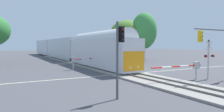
{
  "coord_description": "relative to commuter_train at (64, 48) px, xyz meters",
  "views": [
    {
      "loc": [
        -12.69,
        -20.17,
        3.49
      ],
      "look_at": [
        -0.02,
        3.14,
        2.0
      ],
      "focal_mm": 32.33,
      "sensor_mm": 36.0,
      "label": 1
    }
  ],
  "objects": [
    {
      "name": "traffic_signal_near_right",
      "position": [
        5.07,
        -35.44,
        1.12
      ],
      "size": [
        5.07,
        0.38,
        5.11
      ],
      "color": "#4C4C51",
      "rests_on": "ground"
    },
    {
      "name": "ground_plane",
      "position": [
        -0.0,
        -27.08,
        -2.74
      ],
      "size": [
        220.0,
        220.0,
        0.0
      ],
      "primitive_type": "plane",
      "color": "#47474C"
    },
    {
      "name": "crossing_gate_near",
      "position": [
        3.47,
        -33.73,
        -1.35
      ],
      "size": [
        6.23,
        0.4,
        1.8
      ],
      "color": "#B7B7BC",
      "rests_on": "ground"
    },
    {
      "name": "maple_right_background",
      "position": [
        14.88,
        -11.35,
        3.82
      ],
      "size": [
        5.6,
        5.6,
        10.57
      ],
      "color": "brown",
      "rests_on": "ground"
    },
    {
      "name": "commuter_train",
      "position": [
        0.0,
        0.0,
        0.0
      ],
      "size": [
        3.04,
        62.17,
        5.16
      ],
      "color": "silver",
      "rests_on": "railway_track"
    },
    {
      "name": "traffic_signal_near_left",
      "position": [
        -6.18,
        -36.26,
        0.58
      ],
      "size": [
        0.53,
        0.38,
        4.94
      ],
      "color": "#4C4C51",
      "rests_on": "ground"
    },
    {
      "name": "crossing_gate_far",
      "position": [
        -3.43,
        -20.44,
        -1.33
      ],
      "size": [
        6.44,
        0.4,
        1.8
      ],
      "color": "#B7B7BC",
      "rests_on": "ground"
    },
    {
      "name": "oak_far_right",
      "position": [
        12.18,
        -8.51,
        3.64
      ],
      "size": [
        7.23,
        7.23,
        9.04
      ],
      "color": "#4C3828",
      "rests_on": "ground"
    },
    {
      "name": "crossing_signal_mast",
      "position": [
        5.6,
        -34.08,
        -0.28
      ],
      "size": [
        1.36,
        0.44,
        4.02
      ],
      "color": "#B2B2B7",
      "rests_on": "ground"
    },
    {
      "name": "railway_track",
      "position": [
        -0.0,
        -27.08,
        -2.64
      ],
      "size": [
        4.4,
        80.0,
        0.32
      ],
      "color": "gray",
      "rests_on": "ground"
    },
    {
      "name": "road_centre_stripe",
      "position": [
        -0.0,
        -27.08,
        -2.74
      ],
      "size": [
        44.0,
        0.2,
        0.01
      ],
      "color": "beige",
      "rests_on": "ground"
    }
  ]
}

